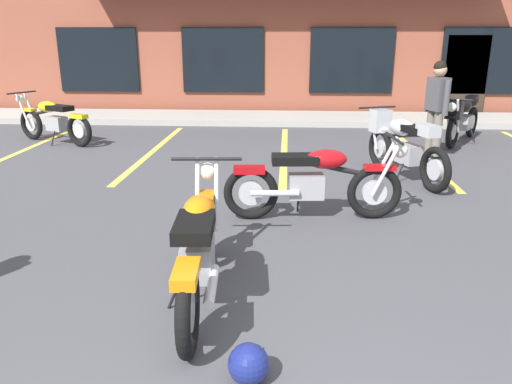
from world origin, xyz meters
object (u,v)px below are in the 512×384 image
object	(u,v)px
motorcycle_red_sportbike	(402,143)
motorcycle_black_cruiser	(462,117)
motorcycle_blue_standard	(53,120)
motorcycle_silver_naked	(315,181)
helmet_on_pavement	(249,364)
motorcycle_foreground_classic	(199,246)
person_in_shorts_foreground	(437,104)

from	to	relation	value
motorcycle_red_sportbike	motorcycle_black_cruiser	bearing A→B (deg)	56.40
motorcycle_blue_standard	motorcycle_black_cruiser	bearing A→B (deg)	3.32
motorcycle_silver_naked	helmet_on_pavement	distance (m)	3.01
motorcycle_foreground_classic	helmet_on_pavement	world-z (taller)	motorcycle_foreground_classic
motorcycle_foreground_classic	motorcycle_silver_naked	distance (m)	2.18
motorcycle_blue_standard	motorcycle_silver_naked	bearing A→B (deg)	-39.08
motorcycle_blue_standard	person_in_shorts_foreground	size ratio (longest dim) A/B	1.16
motorcycle_silver_naked	helmet_on_pavement	xyz separation A→B (m)	(-0.54, -2.95, -0.33)
helmet_on_pavement	motorcycle_foreground_classic	bearing A→B (deg)	114.98
motorcycle_blue_standard	helmet_on_pavement	bearing A→B (deg)	-57.51
motorcycle_black_cruiser	helmet_on_pavement	size ratio (longest dim) A/B	7.13
motorcycle_silver_naked	person_in_shorts_foreground	world-z (taller)	person_in_shorts_foreground
person_in_shorts_foreground	helmet_on_pavement	size ratio (longest dim) A/B	6.44
motorcycle_blue_standard	person_in_shorts_foreground	xyz separation A→B (m)	(7.23, -0.86, 0.49)
motorcycle_silver_naked	motorcycle_blue_standard	bearing A→B (deg)	140.92
motorcycle_black_cruiser	person_in_shorts_foreground	distance (m)	1.67
motorcycle_red_sportbike	helmet_on_pavement	world-z (taller)	motorcycle_red_sportbike
motorcycle_red_sportbike	motorcycle_silver_naked	xyz separation A→B (m)	(-1.40, -1.93, -0.07)
motorcycle_black_cruiser	motorcycle_silver_naked	bearing A→B (deg)	-124.60
motorcycle_red_sportbike	person_in_shorts_foreground	size ratio (longest dim) A/B	1.20
motorcycle_blue_standard	person_in_shorts_foreground	bearing A→B (deg)	-6.75
motorcycle_red_sportbike	helmet_on_pavement	size ratio (longest dim) A/B	7.76
motorcycle_silver_naked	helmet_on_pavement	world-z (taller)	motorcycle_silver_naked
motorcycle_foreground_classic	motorcycle_red_sportbike	size ratio (longest dim) A/B	1.05
motorcycle_foreground_classic	helmet_on_pavement	size ratio (longest dim) A/B	8.11
motorcycle_blue_standard	helmet_on_pavement	world-z (taller)	motorcycle_blue_standard
helmet_on_pavement	motorcycle_blue_standard	bearing A→B (deg)	122.49
motorcycle_red_sportbike	motorcycle_foreground_classic	bearing A→B (deg)	-122.09
motorcycle_foreground_classic	person_in_shorts_foreground	distance (m)	6.10
motorcycle_foreground_classic	person_in_shorts_foreground	xyz separation A→B (m)	(3.24, 5.14, 0.49)
motorcycle_foreground_classic	motorcycle_red_sportbike	xyz separation A→B (m)	(2.42, 3.85, 0.07)
person_in_shorts_foreground	helmet_on_pavement	xyz separation A→B (m)	(-2.76, -6.16, -0.82)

